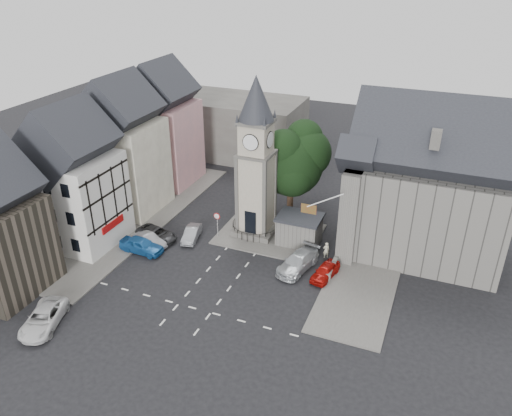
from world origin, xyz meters
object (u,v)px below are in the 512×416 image
at_px(stone_shelter, 299,230).
at_px(car_west_blue, 141,245).
at_px(clock_tower, 256,159).
at_px(car_east_red, 325,271).
at_px(pedestrian, 326,250).

height_order(stone_shelter, car_west_blue, stone_shelter).
xyz_separation_m(clock_tower, stone_shelter, (4.80, -0.49, -6.57)).
xyz_separation_m(car_east_red, pedestrian, (-0.78, 3.20, 0.19)).
bearing_deg(clock_tower, car_east_red, -30.83).
bearing_deg(car_west_blue, pedestrian, -69.32).
relative_size(clock_tower, stone_shelter, 3.78).
bearing_deg(stone_shelter, pedestrian, -25.77).
xyz_separation_m(stone_shelter, pedestrian, (3.20, -1.55, -0.71)).
distance_m(stone_shelter, car_east_red, 6.26).
relative_size(stone_shelter, car_west_blue, 0.97).
xyz_separation_m(clock_tower, car_east_red, (8.78, -5.24, -7.48)).
height_order(clock_tower, car_east_red, clock_tower).
relative_size(clock_tower, pedestrian, 9.73).
distance_m(stone_shelter, car_west_blue, 15.47).
relative_size(car_west_blue, car_east_red, 1.18).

